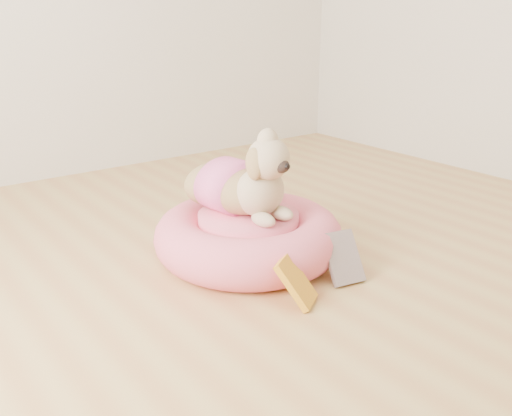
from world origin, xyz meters
TOP-DOWN VIEW (x-y plane):
  - floor at (0.00, 0.00)m, footprint 4.50×4.50m
  - pet_bed at (0.13, 0.64)m, footprint 0.75×0.75m
  - dog at (0.12, 0.65)m, footprint 0.40×0.53m
  - book_yellow at (0.04, 0.24)m, footprint 0.17×0.17m
  - book_white at (0.30, 0.27)m, footprint 0.15×0.15m

SIDE VIEW (x-z plane):
  - floor at x=0.00m, z-range 0.00..0.00m
  - book_yellow at x=0.04m, z-range 0.00..0.16m
  - book_white at x=0.30m, z-range 0.00..0.17m
  - pet_bed at x=0.13m, z-range 0.00..0.19m
  - dog at x=0.12m, z-range 0.19..0.55m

